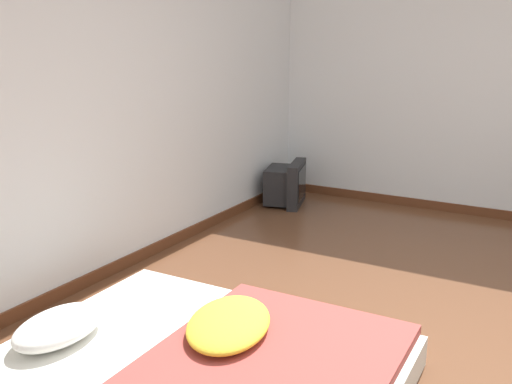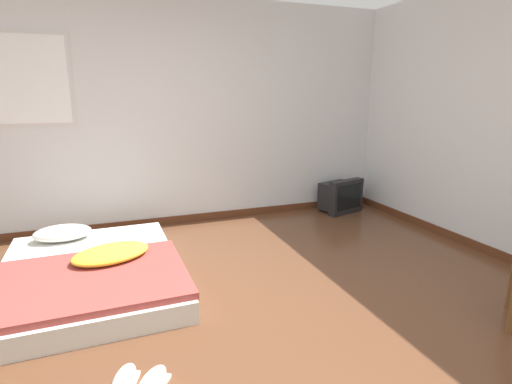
% 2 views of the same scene
% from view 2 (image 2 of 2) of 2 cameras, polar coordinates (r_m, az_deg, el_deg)
% --- Properties ---
extents(ground_plane, '(20.00, 20.00, 0.00)m').
position_cam_2_polar(ground_plane, '(2.78, -4.96, -19.50)').
color(ground_plane, brown).
extents(wall_back, '(8.03, 0.08, 2.60)m').
position_cam_2_polar(wall_back, '(4.76, -13.65, 10.54)').
color(wall_back, silver).
rests_on(wall_back, ground_plane).
extents(mattress_bed, '(1.43, 1.90, 0.31)m').
position_cam_2_polar(mattress_bed, '(3.60, -22.65, -10.41)').
color(mattress_bed, silver).
rests_on(mattress_bed, ground_plane).
extents(crt_tv, '(0.58, 0.48, 0.45)m').
position_cam_2_polar(crt_tv, '(5.42, 11.91, -0.56)').
color(crt_tv, black).
rests_on(crt_tv, ground_plane).
extents(sneaker_pair, '(0.35, 0.34, 0.10)m').
position_cam_2_polar(sneaker_pair, '(2.40, -16.53, -24.67)').
color(sneaker_pair, silver).
rests_on(sneaker_pair, ground_plane).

